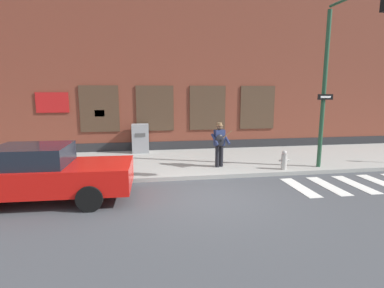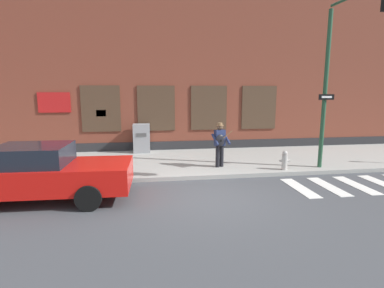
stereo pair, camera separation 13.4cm
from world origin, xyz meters
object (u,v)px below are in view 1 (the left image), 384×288
at_px(fire_hydrant, 284,160).
at_px(utility_box, 140,138).
at_px(busker, 220,142).
at_px(traffic_light, 346,55).
at_px(red_car, 42,174).

bearing_deg(fire_hydrant, utility_box, 142.46).
distance_m(busker, fire_hydrant, 2.42).
xyz_separation_m(busker, fire_hydrant, (2.23, -0.72, -0.60)).
bearing_deg(utility_box, traffic_light, -35.69).
distance_m(red_car, busker, 5.97).
relative_size(busker, utility_box, 1.26).
xyz_separation_m(traffic_light, fire_hydrant, (-1.51, 0.83, -3.59)).
bearing_deg(utility_box, busker, -47.88).
xyz_separation_m(busker, traffic_light, (3.74, -1.55, 3.00)).
bearing_deg(red_car, fire_hydrant, 11.87).
bearing_deg(utility_box, red_car, -114.51).
distance_m(red_car, traffic_light, 9.83).
distance_m(busker, utility_box, 4.39).
height_order(red_car, busker, busker).
xyz_separation_m(utility_box, fire_hydrant, (5.17, -3.97, -0.31)).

